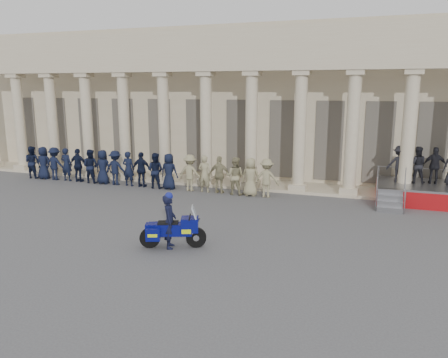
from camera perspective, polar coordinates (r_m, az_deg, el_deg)
ground at (r=17.32m, az=-7.91°, el=-6.62°), size 90.00×90.00×0.00m
building at (r=30.32m, az=4.66°, el=10.09°), size 40.00×12.50×9.00m
officer_rank at (r=24.75m, az=-11.09°, el=1.24°), size 15.77×0.74×1.96m
reviewing_stand at (r=23.06m, az=24.38°, el=0.76°), size 4.36×4.16×2.68m
motorcycle at (r=15.28m, az=-6.62°, el=-6.59°), size 2.22×1.30×1.49m
rider at (r=15.19m, az=-7.13°, el=-5.39°), size 0.66×0.80×1.98m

